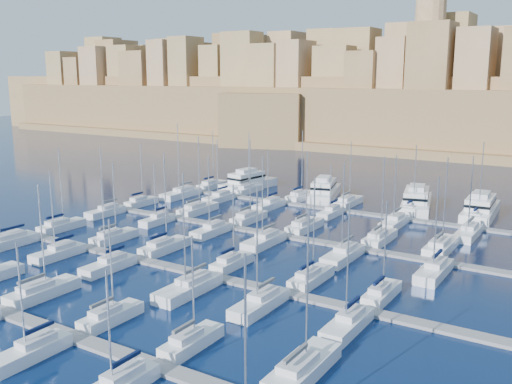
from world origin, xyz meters
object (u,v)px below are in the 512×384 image
Objects in this scene: sailboat_4 at (191,342)px; motor_yacht_d at (480,208)px; motor_yacht_a at (248,182)px; sailboat_2 at (42,291)px; motor_yacht_b at (324,191)px; motor_yacht_c at (416,201)px.

sailboat_4 is 72.20m from motor_yacht_d.
sailboat_4 is at bearing -61.07° from motor_yacht_a.
sailboat_4 reaches higher than motor_yacht_a.
motor_yacht_b is (4.32, 69.81, 0.98)m from sailboat_2.
sailboat_4 is at bearing -90.71° from motor_yacht_c.
sailboat_4 is 0.71× the size of motor_yacht_a.
sailboat_2 is 1.20× the size of sailboat_4.
motor_yacht_a and motor_yacht_c have the same top height.
sailboat_4 is at bearing -100.51° from motor_yacht_d.
motor_yacht_b is 0.93× the size of motor_yacht_c.
sailboat_2 is 74.57m from motor_yacht_c.
motor_yacht_d is at bearing 79.49° from sailboat_4.
motor_yacht_a is 0.94× the size of motor_yacht_d.
sailboat_2 is 0.83× the size of motor_yacht_b.
sailboat_4 is 0.64× the size of motor_yacht_c.
sailboat_4 reaches higher than motor_yacht_c.
motor_yacht_c and motor_yacht_d have the same top height.
motor_yacht_a is (-38.89, 70.36, 1.01)m from sailboat_4.
sailboat_2 is 69.95m from motor_yacht_b.
motor_yacht_d is (13.17, 70.99, 1.01)m from sailboat_4.
motor_yacht_c is (0.88, 71.22, 1.01)m from sailboat_4.
motor_yacht_a is 0.89× the size of motor_yacht_c.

